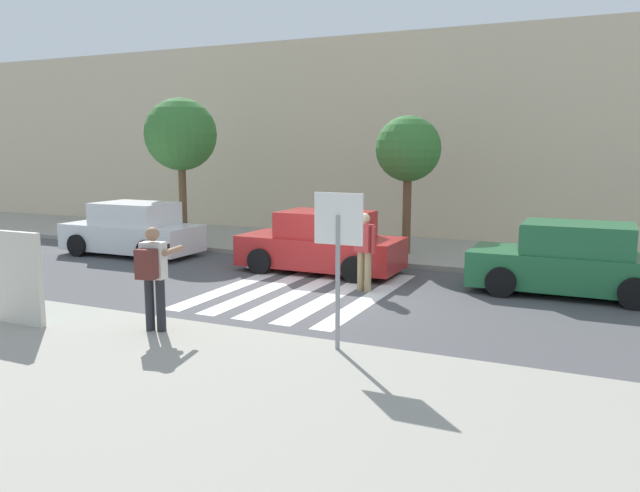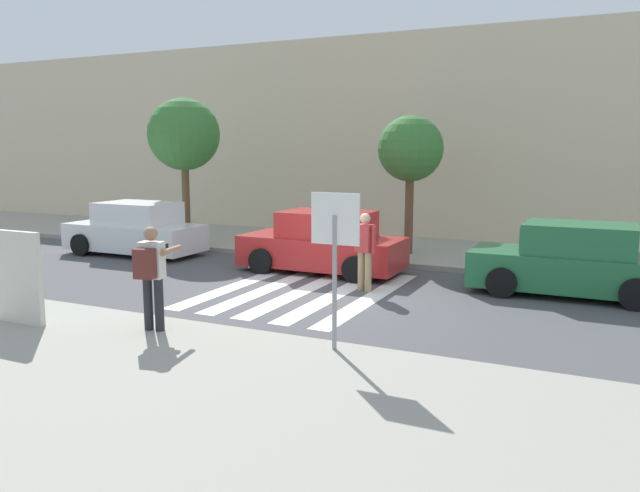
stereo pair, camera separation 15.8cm
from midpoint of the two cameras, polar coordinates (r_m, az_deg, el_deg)
ground_plane at (r=13.62m, az=-1.59°, el=-4.28°), size 120.00×120.00×0.00m
sidewalk_near at (r=8.78m, az=-20.66°, el=-12.02°), size 60.00×6.00×0.14m
sidewalk_far at (r=19.05m, az=6.60°, el=-0.29°), size 60.00×4.80×0.14m
building_facade_far at (r=23.02m, az=10.34°, el=9.63°), size 56.00×4.00×6.87m
crosswalk_stripe_0 at (r=14.56m, az=-6.87°, el=-3.46°), size 0.44×5.20×0.01m
crosswalk_stripe_1 at (r=14.16m, az=-4.12°, el=-3.77°), size 0.44×5.20×0.01m
crosswalk_stripe_2 at (r=13.80m, az=-1.22°, el=-4.10°), size 0.44×5.20×0.01m
crosswalk_stripe_3 at (r=13.47m, az=1.84°, el=-4.43°), size 0.44×5.20×0.01m
crosswalk_stripe_4 at (r=13.18m, az=5.04°, el=-4.76°), size 0.44×5.20×0.01m
stop_sign at (r=9.11m, az=1.89°, el=0.85°), size 0.76×0.08×2.34m
photographer_with_backpack at (r=10.49m, az=-14.75°, el=-2.09°), size 0.68×0.91×1.72m
pedestrian_crossing at (r=13.62m, az=4.46°, el=-0.13°), size 0.56×0.35×1.72m
parked_car_white at (r=19.07m, az=-16.28°, el=1.40°), size 4.10×1.92×1.55m
parked_car_red at (r=15.73m, az=0.59°, el=0.21°), size 4.10×1.92×1.55m
parked_car_green at (r=14.34m, az=22.37°, el=-1.34°), size 4.10×1.92×1.55m
street_tree_west at (r=20.46m, az=-12.12°, el=9.88°), size 2.27×2.27×4.53m
street_tree_center at (r=17.74m, az=8.52°, el=8.67°), size 1.83×1.83×3.87m
advertising_board at (r=11.81m, az=-25.56°, el=-2.59°), size 1.10×0.11×1.60m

